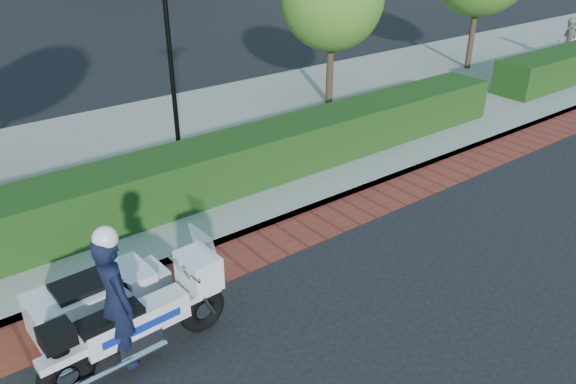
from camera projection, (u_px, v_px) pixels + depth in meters
ground at (286, 305)px, 8.31m from camera, size 120.00×120.00×0.00m
brick_strip at (232, 259)px, 9.37m from camera, size 60.00×1.00×0.01m
sidewalk at (124, 167)px, 12.52m from camera, size 60.00×8.00×0.15m
hedge_main at (171, 181)px, 10.56m from camera, size 18.00×1.20×1.00m
lamppost at (168, 36)px, 11.18m from camera, size 1.02×0.70×4.21m
police_motorcycle at (115, 306)px, 7.16m from camera, size 2.58×1.82×2.09m
pedestrian at (568, 40)px, 20.25m from camera, size 0.96×0.95×1.56m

